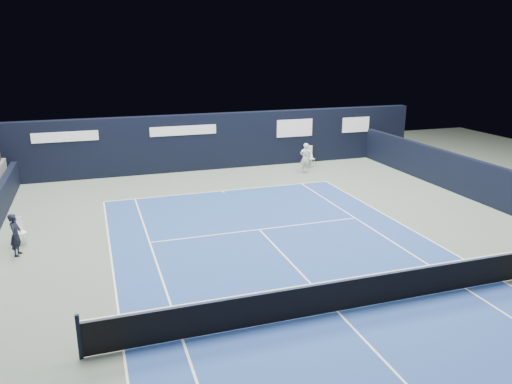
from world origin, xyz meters
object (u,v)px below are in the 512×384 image
at_px(folding_chair_back_b, 308,154).
at_px(tennis_player, 305,158).
at_px(folding_chair_back_a, 308,156).
at_px(line_judge_chair, 18,230).
at_px(tennis_net, 338,295).

height_order(folding_chair_back_b, tennis_player, tennis_player).
relative_size(folding_chair_back_b, tennis_player, 0.66).
bearing_deg(folding_chair_back_a, tennis_player, -128.79).
distance_m(folding_chair_back_b, line_judge_chair, 16.80).
bearing_deg(folding_chair_back_a, line_judge_chair, -159.79).
xyz_separation_m(folding_chair_back_a, line_judge_chair, (-14.42, -7.44, -0.06)).
distance_m(folding_chair_back_b, tennis_net, 16.99).
bearing_deg(tennis_player, folding_chair_back_a, 58.27).
xyz_separation_m(line_judge_chair, tennis_player, (13.72, 6.30, 0.26)).
distance_m(line_judge_chair, tennis_player, 15.10).
bearing_deg(tennis_net, tennis_player, 69.44).
relative_size(line_judge_chair, tennis_player, 0.60).
height_order(folding_chair_back_a, tennis_net, tennis_net).
bearing_deg(line_judge_chair, folding_chair_back_a, 2.53).
distance_m(folding_chair_back_a, tennis_net, 16.25).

